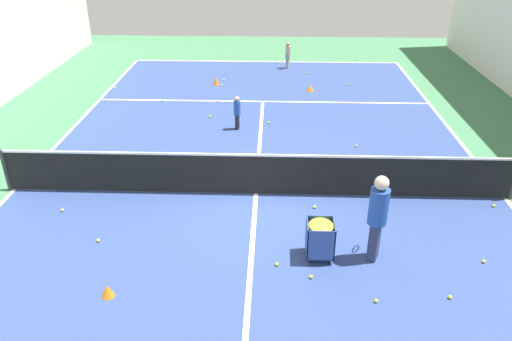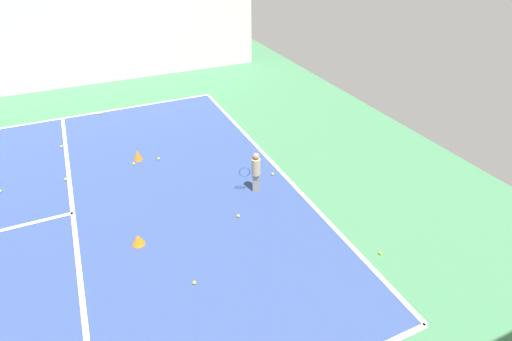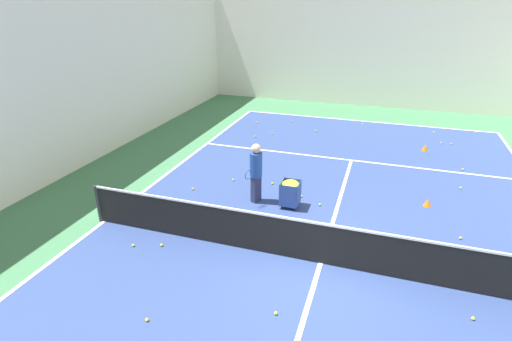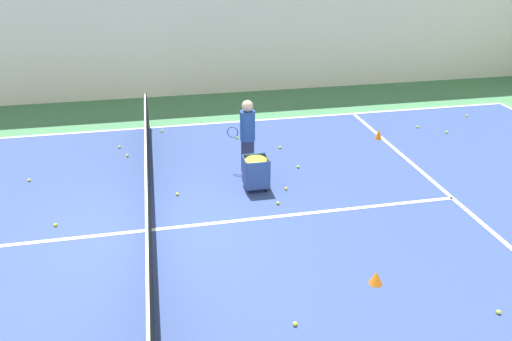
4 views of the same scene
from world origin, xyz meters
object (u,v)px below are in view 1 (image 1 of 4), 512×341
Objects in this scene: training_cone_1 at (107,291)px; ball_cart at (320,233)px; player_near_baseline at (288,53)px; coach_at_net at (378,213)px; tennis_net at (256,174)px; child_midcourt at (237,110)px.

ball_cart is at bearing -161.38° from training_cone_1.
player_near_baseline is 13.33m from ball_cart.
player_near_baseline is 13.41m from coach_at_net.
tennis_net is at bearing 69.20° from coach_at_net.
training_cone_1 is at bearing 18.62° from ball_cart.
training_cone_1 is at bearing 8.13° from player_near_baseline.
ball_cart is at bearing 22.83° from player_near_baseline.
tennis_net is 10.82× the size of player_near_baseline.
coach_at_net reaches higher than child_midcourt.
child_midcourt is 1.33× the size of ball_cart.
tennis_net is 15.10× the size of ball_cart.
training_cone_1 is (3.41, 14.60, -0.52)m from player_near_baseline.
child_midcourt is at bearing -72.33° from ball_cart.
coach_at_net reaches higher than training_cone_1.
coach_at_net is 1.13m from ball_cart.
player_near_baseline is at bearing -103.16° from training_cone_1.
player_near_baseline reaches higher than ball_cart.
ball_cart is at bearing 114.65° from coach_at_net.
tennis_net is at bearing 20.60° from child_midcourt.
tennis_net is 2.73m from ball_cart.
tennis_net is at bearing -123.82° from training_cone_1.
tennis_net is 3.39m from coach_at_net.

